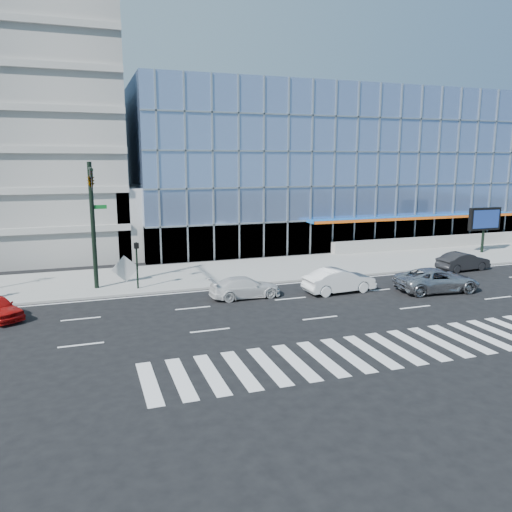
# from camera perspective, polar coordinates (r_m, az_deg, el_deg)

# --- Properties ---
(ground) EXTENTS (160.00, 160.00, 0.00)m
(ground) POSITION_cam_1_polar(r_m,az_deg,el_deg) (30.32, 3.97, -4.88)
(ground) COLOR black
(ground) RESTS_ON ground
(sidewalk) EXTENTS (120.00, 8.00, 0.15)m
(sidewalk) POSITION_cam_1_polar(r_m,az_deg,el_deg) (37.57, -0.83, -1.66)
(sidewalk) COLOR gray
(sidewalk) RESTS_ON ground
(theatre_building) EXTENTS (42.00, 26.00, 15.00)m
(theatre_building) POSITION_cam_1_polar(r_m,az_deg,el_deg) (58.67, 6.72, 10.07)
(theatre_building) COLOR #6F88B9
(theatre_building) RESTS_ON ground
(ramp_block) EXTENTS (6.00, 8.00, 6.00)m
(ramp_block) POSITION_cam_1_polar(r_m,az_deg,el_deg) (45.45, -12.09, 4.02)
(ramp_block) COLOR gray
(ramp_block) RESTS_ON ground
(retaining_wall) EXTENTS (30.00, 0.80, 1.00)m
(retaining_wall) POSITION_cam_1_polar(r_m,az_deg,el_deg) (52.88, 23.34, 1.73)
(retaining_wall) COLOR gray
(retaining_wall) RESTS_ON sidewalk
(traffic_signal) EXTENTS (1.14, 5.74, 8.00)m
(traffic_signal) POSITION_cam_1_polar(r_m,az_deg,el_deg) (31.45, -18.28, 6.58)
(traffic_signal) COLOR black
(traffic_signal) RESTS_ON sidewalk
(ped_signal_post) EXTENTS (0.30, 0.33, 3.00)m
(ped_signal_post) POSITION_cam_1_polar(r_m,az_deg,el_deg) (32.47, -13.47, -0.23)
(ped_signal_post) COLOR black
(ped_signal_post) RESTS_ON sidewalk
(marquee_sign) EXTENTS (3.20, 0.43, 4.00)m
(marquee_sign) POSITION_cam_1_polar(r_m,az_deg,el_deg) (48.62, 24.65, 3.78)
(marquee_sign) COLOR black
(marquee_sign) RESTS_ON sidewalk
(silver_suv) EXTENTS (5.57, 3.00, 1.48)m
(silver_suv) POSITION_cam_1_polar(r_m,az_deg,el_deg) (33.77, 19.99, -2.59)
(silver_suv) COLOR #AAAAAE
(silver_suv) RESTS_ON ground
(white_suv) EXTENTS (4.40, 1.84, 1.27)m
(white_suv) POSITION_cam_1_polar(r_m,az_deg,el_deg) (30.36, -1.26, -3.60)
(white_suv) COLOR silver
(white_suv) RESTS_ON ground
(white_sedan) EXTENTS (4.73, 1.92, 1.53)m
(white_sedan) POSITION_cam_1_polar(r_m,az_deg,el_deg) (31.95, 9.49, -2.78)
(white_sedan) COLOR silver
(white_sedan) RESTS_ON ground
(dark_sedan) EXTENTS (4.30, 1.78, 1.39)m
(dark_sedan) POSITION_cam_1_polar(r_m,az_deg,el_deg) (40.94, 22.59, -0.58)
(dark_sedan) COLOR black
(dark_sedan) RESTS_ON ground
(tilted_panel) EXTENTS (1.84, 0.10, 1.84)m
(tilted_panel) POSITION_cam_1_polar(r_m,az_deg,el_deg) (34.65, -14.73, -1.41)
(tilted_panel) COLOR #AAAAAA
(tilted_panel) RESTS_ON sidewalk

